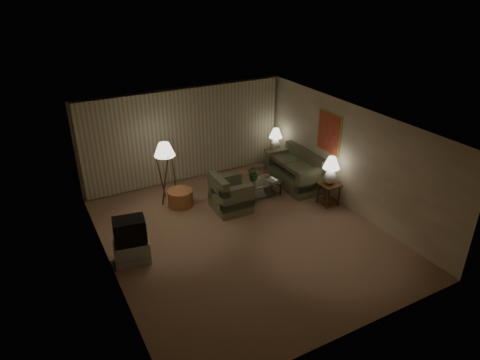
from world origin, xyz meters
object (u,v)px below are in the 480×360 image
at_px(side_table_far, 275,156).
at_px(floor_lamp, 166,172).
at_px(tv_cabinet, 132,252).
at_px(vase, 254,181).
at_px(table_lamp_far, 276,137).
at_px(side_table_near, 329,190).
at_px(table_lamp_near, 331,168).
at_px(sofa, 294,172).
at_px(ottoman, 180,198).
at_px(armchair, 231,195).
at_px(coffee_table, 259,187).
at_px(crt_tv, 129,231).

distance_m(side_table_far, floor_lamp, 3.70).
bearing_deg(tv_cabinet, vase, 29.18).
distance_m(table_lamp_far, tv_cabinet, 5.87).
bearing_deg(side_table_near, table_lamp_near, 0.00).
xyz_separation_m(sofa, floor_lamp, (-3.49, 0.80, 0.47)).
xyz_separation_m(sofa, side_table_near, (0.15, -1.35, 0.01)).
relative_size(tv_cabinet, floor_lamp, 0.48).
xyz_separation_m(sofa, ottoman, (-3.28, 0.42, -0.18)).
xyz_separation_m(armchair, table_lamp_near, (2.36, -0.97, 0.65)).
xyz_separation_m(armchair, ottoman, (-1.07, 0.79, -0.17)).
bearing_deg(ottoman, coffee_table, -14.10).
height_order(crt_tv, ottoman, crt_tv).
distance_m(crt_tv, floor_lamp, 2.67).
distance_m(table_lamp_near, table_lamp_far, 2.60).
height_order(table_lamp_near, table_lamp_far, table_lamp_near).
relative_size(table_lamp_far, crt_tv, 0.98).
bearing_deg(crt_tv, table_lamp_far, 36.88).
relative_size(sofa, side_table_near, 3.02).
bearing_deg(armchair, floor_lamp, 49.20).
distance_m(table_lamp_far, vase, 2.10).
height_order(sofa, table_lamp_near, table_lamp_near).
bearing_deg(vase, ottoman, 164.84).
distance_m(side_table_near, tv_cabinet, 5.20).
bearing_deg(table_lamp_far, ottoman, -166.39).
bearing_deg(coffee_table, sofa, 4.68).
height_order(side_table_far, coffee_table, side_table_far).
height_order(coffee_table, crt_tv, crt_tv).
distance_m(armchair, vase, 0.89).
xyz_separation_m(armchair, side_table_near, (2.36, -0.97, 0.01)).
xyz_separation_m(armchair, vase, (0.84, 0.28, 0.11)).
bearing_deg(table_lamp_far, side_table_near, -90.00).
distance_m(side_table_near, table_lamp_far, 2.67).
height_order(side_table_far, table_lamp_far, table_lamp_far).
bearing_deg(coffee_table, table_lamp_near, -42.35).
relative_size(side_table_near, side_table_far, 1.00).
distance_m(table_lamp_far, crt_tv, 5.83).
xyz_separation_m(side_table_far, coffee_table, (-1.37, -1.35, -0.13)).
xyz_separation_m(crt_tv, ottoman, (1.77, 1.79, -0.55)).
height_order(coffee_table, vase, vase).
height_order(armchair, vase, armchair).
relative_size(tv_cabinet, ottoman, 1.21).
height_order(side_table_near, side_table_far, same).
relative_size(table_lamp_far, tv_cabinet, 0.87).
height_order(coffee_table, tv_cabinet, tv_cabinet).
bearing_deg(armchair, table_lamp_near, -110.73).
relative_size(sofa, crt_tv, 2.57).
bearing_deg(table_lamp_far, tv_cabinet, -153.27).
height_order(side_table_far, table_lamp_near, table_lamp_near).
relative_size(tv_cabinet, crt_tv, 1.13).
height_order(armchair, side_table_far, armchair).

